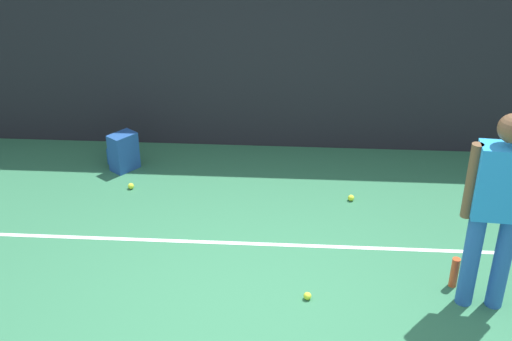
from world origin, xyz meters
The scene contains 9 objects.
ground_plane centered at (0.00, 0.00, 0.00)m, with size 12.00×12.00×0.00m, color #2D6B47.
back_fence centered at (0.00, 3.00, 1.26)m, with size 10.00×0.10×2.53m, color black.
court_line centered at (0.00, 0.80, 0.00)m, with size 9.00×0.05×0.00m, color white.
tennis_player centered at (1.88, 0.05, 0.97)m, with size 0.53×0.25×1.70m.
backpack centered at (-1.65, 2.24, 0.21)m, with size 0.38×0.38×0.44m.
tennis_ball_near_player centered at (0.93, 1.67, 0.03)m, with size 0.07×0.07×0.07m, color #CCE033.
tennis_ball_mid_court centered at (0.46, 0.01, 0.03)m, with size 0.07×0.07×0.07m, color #CCE033.
tennis_ball_far_left centered at (-1.46, 1.77, 0.03)m, with size 0.07×0.07×0.07m, color #CCE033.
water_bottle centered at (1.71, 0.27, 0.14)m, with size 0.07×0.07×0.28m, color #D84C26.
Camera 1 is at (0.31, -4.35, 3.51)m, focal length 45.82 mm.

